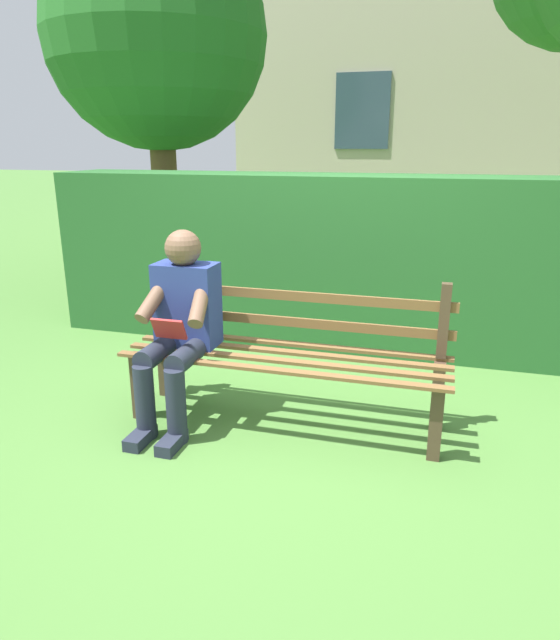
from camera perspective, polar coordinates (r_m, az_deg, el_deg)
The scene contains 6 objects.
ground at distance 3.61m, azimuth 0.45°, elevation -10.26°, with size 60.00×60.00×0.00m, color #477533.
park_bench at distance 3.49m, azimuth 0.76°, elevation -3.32°, with size 1.97×0.52×0.91m.
person_seated at distance 3.49m, azimuth -10.08°, elevation -0.32°, with size 0.44×0.73×1.18m.
hedge_backdrop at distance 4.83m, azimuth 10.79°, elevation 5.99°, with size 5.75×0.78×1.53m.
tree at distance 7.25m, azimuth -12.89°, elevation 25.50°, with size 2.59×2.47×4.05m.
building_facade at distance 11.86m, azimuth 22.17°, elevation 27.03°, with size 9.00×3.33×7.82m.
Camera 1 is at (-0.86, 3.08, 1.67)m, focal length 31.82 mm.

